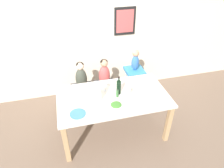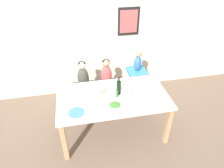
% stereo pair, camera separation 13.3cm
% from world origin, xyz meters
% --- Properties ---
extents(ground_plane, '(14.00, 14.00, 0.00)m').
position_xyz_m(ground_plane, '(0.00, 0.00, 0.00)').
color(ground_plane, '#705B4C').
extents(wall_back, '(10.00, 0.09, 2.70)m').
position_xyz_m(wall_back, '(0.00, 1.32, 1.35)').
color(wall_back, beige).
rests_on(wall_back, ground_plane).
extents(dining_table, '(1.71, 0.94, 0.77)m').
position_xyz_m(dining_table, '(0.00, 0.00, 0.67)').
color(dining_table, silver).
rests_on(dining_table, ground_plane).
extents(chair_far_left, '(0.42, 0.43, 0.46)m').
position_xyz_m(chair_far_left, '(-0.41, 0.75, 0.39)').
color(chair_far_left, silver).
rests_on(chair_far_left, ground_plane).
extents(chair_far_center, '(0.42, 0.43, 0.46)m').
position_xyz_m(chair_far_center, '(0.03, 0.75, 0.39)').
color(chair_far_center, silver).
rests_on(chair_far_center, ground_plane).
extents(chair_right_highchair, '(0.36, 0.37, 0.72)m').
position_xyz_m(chair_right_highchair, '(0.63, 0.75, 0.57)').
color(chair_right_highchair, silver).
rests_on(chair_right_highchair, ground_plane).
extents(person_child_left, '(0.21, 0.19, 0.56)m').
position_xyz_m(person_child_left, '(-0.41, 0.75, 0.73)').
color(person_child_left, '#3D4238').
rests_on(person_child_left, chair_far_left).
extents(person_child_center, '(0.21, 0.19, 0.56)m').
position_xyz_m(person_child_center, '(0.03, 0.75, 0.73)').
color(person_child_center, '#C64C4C').
rests_on(person_child_center, chair_far_center).
extents(person_baby_right, '(0.15, 0.13, 0.41)m').
position_xyz_m(person_baby_right, '(0.63, 0.75, 0.94)').
color(person_baby_right, '#3366B2').
rests_on(person_baby_right, chair_right_highchair).
extents(wine_bottle, '(0.07, 0.07, 0.30)m').
position_xyz_m(wine_bottle, '(0.10, 0.05, 0.89)').
color(wine_bottle, black).
rests_on(wine_bottle, dining_table).
extents(paper_towel_roll, '(0.10, 0.10, 0.26)m').
position_xyz_m(paper_towel_roll, '(-0.24, -0.05, 0.90)').
color(paper_towel_roll, white).
rests_on(paper_towel_roll, dining_table).
extents(wine_glass_near, '(0.08, 0.08, 0.18)m').
position_xyz_m(wine_glass_near, '(0.23, -0.05, 0.89)').
color(wine_glass_near, white).
rests_on(wine_glass_near, dining_table).
extents(wine_glass_far, '(0.08, 0.08, 0.18)m').
position_xyz_m(wine_glass_far, '(-0.08, 0.18, 0.89)').
color(wine_glass_far, white).
rests_on(wine_glass_far, dining_table).
extents(salad_bowl_large, '(0.19, 0.19, 0.08)m').
position_xyz_m(salad_bowl_large, '(-0.03, -0.28, 0.81)').
color(salad_bowl_large, silver).
rests_on(salad_bowl_large, dining_table).
extents(dinner_plate_front_left, '(0.22, 0.22, 0.01)m').
position_xyz_m(dinner_plate_front_left, '(-0.58, -0.27, 0.77)').
color(dinner_plate_front_left, teal).
rests_on(dinner_plate_front_left, dining_table).
extents(dinner_plate_back_left, '(0.22, 0.22, 0.01)m').
position_xyz_m(dinner_plate_back_left, '(-0.46, 0.28, 0.77)').
color(dinner_plate_back_left, silver).
rests_on(dinner_plate_back_left, dining_table).
extents(condiment_bottle_hot_sauce, '(0.04, 0.04, 0.15)m').
position_xyz_m(condiment_bottle_hot_sauce, '(0.06, -0.03, 0.84)').
color(condiment_bottle_hot_sauce, '#336633').
rests_on(condiment_bottle_hot_sauce, dining_table).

